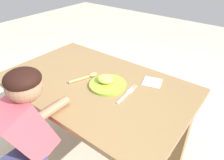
# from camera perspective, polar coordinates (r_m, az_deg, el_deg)

# --- Properties ---
(ground_plane) EXTENTS (8.00, 8.00, 0.00)m
(ground_plane) POSITION_cam_1_polar(r_m,az_deg,el_deg) (1.76, -3.71, -19.45)
(ground_plane) COLOR beige
(dining_table) EXTENTS (1.19, 0.74, 0.68)m
(dining_table) POSITION_cam_1_polar(r_m,az_deg,el_deg) (1.37, -4.52, -5.05)
(dining_table) COLOR olive
(dining_table) RESTS_ON ground_plane
(plate) EXTENTS (0.23, 0.23, 0.05)m
(plate) POSITION_cam_1_polar(r_m,az_deg,el_deg) (1.26, -1.38, -0.76)
(plate) COLOR #8FBD34
(plate) RESTS_ON dining_table
(fork) EXTENTS (0.03, 0.21, 0.01)m
(fork) POSITION_cam_1_polar(r_m,az_deg,el_deg) (1.19, 4.12, -3.91)
(fork) COLOR silver
(fork) RESTS_ON dining_table
(spoon) EXTENTS (0.10, 0.20, 0.02)m
(spoon) POSITION_cam_1_polar(r_m,az_deg,el_deg) (1.34, -6.75, 0.97)
(spoon) COLOR tan
(spoon) RESTS_ON dining_table
(person) EXTENTS (0.17, 0.39, 0.97)m
(person) POSITION_cam_1_polar(r_m,az_deg,el_deg) (1.16, -21.64, -18.66)
(person) COLOR navy
(person) RESTS_ON ground_plane
(napkin) EXTENTS (0.14, 0.14, 0.00)m
(napkin) POSITION_cam_1_polar(r_m,az_deg,el_deg) (1.32, 11.03, -0.58)
(napkin) COLOR white
(napkin) RESTS_ON dining_table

